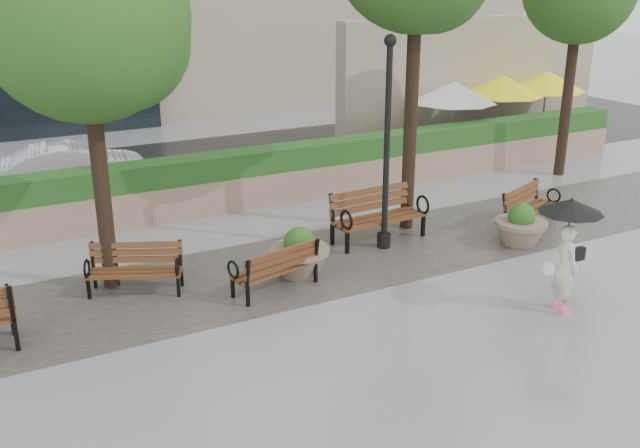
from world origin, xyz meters
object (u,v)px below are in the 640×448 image
planter_right (520,229)px  car_right (73,167)px  planter_left (299,256)px  bench_1 (136,279)px  pedestrian (567,244)px  bench_3 (378,226)px  bench_2 (275,277)px  bench_4 (529,215)px  lamppost (386,158)px

planter_right → car_right: (-7.44, 8.29, 0.27)m
planter_left → car_right: car_right is taller
bench_1 → pedestrian: pedestrian is taller
bench_1 → bench_3: bench_3 is taller
bench_2 → planter_right: planter_right is taller
bench_4 → car_right: (-8.42, 7.53, 0.36)m
bench_4 → lamppost: bearing=152.0°
planter_left → pedestrian: pedestrian is taller
lamppost → planter_left: bearing=-168.6°
car_right → planter_right: bearing=-134.3°
pedestrian → lamppost: bearing=28.7°
bench_1 → bench_4: 8.62m
lamppost → car_right: size_ratio=1.13×
planter_left → pedestrian: (3.22, -3.33, 0.80)m
bench_2 → planter_right: bearing=163.4°
bench_4 → lamppost: size_ratio=0.41×
bench_1 → bench_3: (5.14, 0.17, 0.07)m
bench_4 → planter_left: 5.71m
lamppost → pedestrian: (1.08, -3.77, -0.71)m
planter_left → planter_right: bearing=-9.0°
bench_2 → car_right: car_right is taller
planter_left → bench_3: bearing=20.1°
bench_1 → car_right: bearing=113.3°
bench_1 → car_right: 6.91m
planter_left → car_right: 8.03m
bench_1 → lamppost: bearing=22.3°
bench_1 → bench_4: (8.60, -0.63, 0.00)m
planter_left → lamppost: bearing=11.4°
bench_2 → lamppost: (2.83, 0.85, 1.63)m
lamppost → planter_right: bearing=-24.6°
bench_4 → planter_right: bearing=-163.4°
planter_left → planter_right: planter_left is taller
bench_2 → bench_3: size_ratio=0.81×
planter_left → car_right: bearing=109.8°
planter_right → pedestrian: bearing=-120.1°
bench_2 → lamppost: bearing=-176.4°
bench_1 → planter_right: size_ratio=1.61×
planter_right → pedestrian: pedestrian is taller
bench_4 → pedestrian: 4.27m
planter_left → lamppost: lamppost is taller
lamppost → pedestrian: 3.98m
bench_1 → lamppost: 5.30m
planter_right → lamppost: (-2.58, 1.18, 1.53)m
pedestrian → bench_2: bearing=66.0°
bench_3 → car_right: car_right is taller
lamppost → car_right: 8.71m
car_right → pedestrian: pedestrian is taller
bench_3 → planter_left: 2.40m
planter_left → pedestrian: size_ratio=0.58×
bench_2 → pedestrian: pedestrian is taller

